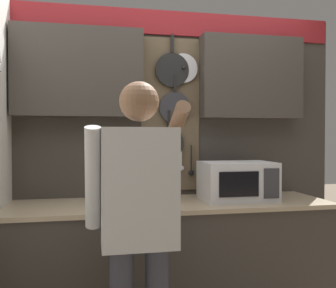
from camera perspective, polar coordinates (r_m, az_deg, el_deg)
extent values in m
cube|color=#38332D|center=(2.75, 0.53, -18.54)|extent=(2.18, 0.61, 0.88)
cube|color=tan|center=(2.63, 0.53, -9.14)|extent=(2.21, 0.64, 0.03)
cube|color=#38332D|center=(2.91, -0.77, -2.83)|extent=(2.78, 0.04, 2.33)
cube|color=maroon|center=(3.00, -0.67, 18.00)|extent=(2.74, 0.02, 0.18)
cube|color=#38332D|center=(2.79, -13.45, 10.59)|extent=(0.91, 0.16, 0.64)
cube|color=#38332D|center=(3.05, 12.55, 9.81)|extent=(0.81, 0.16, 0.64)
cube|color=brown|center=(2.89, 0.37, 4.56)|extent=(0.46, 0.01, 1.17)
cylinder|color=black|center=(2.91, 0.64, 11.21)|extent=(0.26, 0.02, 0.26)
cube|color=black|center=(2.94, 0.67, 15.08)|extent=(0.02, 0.02, 0.14)
cylinder|color=#2D2D33|center=(2.88, 1.04, 5.53)|extent=(0.24, 0.02, 0.24)
cube|color=black|center=(2.89, 1.07, 9.18)|extent=(0.02, 0.02, 0.13)
cylinder|color=black|center=(2.86, 0.12, 0.14)|extent=(0.23, 0.02, 0.23)
cube|color=black|center=(2.85, 0.15, 3.81)|extent=(0.02, 0.02, 0.13)
cylinder|color=silver|center=(2.93, 2.34, 11.49)|extent=(0.22, 0.01, 0.22)
sphere|color=black|center=(2.91, 2.42, 11.55)|extent=(0.03, 0.03, 0.03)
cylinder|color=red|center=(2.84, -2.71, -1.92)|extent=(0.01, 0.01, 0.17)
ellipsoid|color=red|center=(2.84, -2.70, -3.97)|extent=(0.05, 0.01, 0.04)
cylinder|color=silver|center=(2.85, -1.11, -1.77)|extent=(0.01, 0.01, 0.16)
ellipsoid|color=silver|center=(2.86, -1.11, -3.65)|extent=(0.04, 0.01, 0.04)
cylinder|color=silver|center=(2.87, 0.47, -2.27)|extent=(0.01, 0.01, 0.21)
ellipsoid|color=silver|center=(2.88, 0.47, -4.72)|extent=(0.05, 0.01, 0.05)
cylinder|color=silver|center=(2.88, 2.03, -1.79)|extent=(0.01, 0.01, 0.17)
ellipsoid|color=silver|center=(2.89, 2.03, -3.71)|extent=(0.05, 0.01, 0.04)
cylinder|color=black|center=(2.90, 3.58, -2.12)|extent=(0.01, 0.01, 0.20)
ellipsoid|color=black|center=(2.91, 3.57, -4.40)|extent=(0.05, 0.01, 0.04)
cube|color=silver|center=(2.73, 10.49, -5.56)|extent=(0.51, 0.34, 0.27)
cube|color=black|center=(2.55, 10.79, -6.05)|extent=(0.28, 0.01, 0.17)
cube|color=#333338|center=(2.64, 15.51, -5.80)|extent=(0.11, 0.01, 0.20)
cube|color=brown|center=(2.55, -7.23, -7.15)|extent=(0.11, 0.15, 0.17)
cylinder|color=black|center=(2.50, -8.03, -4.68)|extent=(0.02, 0.03, 0.06)
cylinder|color=black|center=(2.50, -7.69, -4.38)|extent=(0.02, 0.03, 0.08)
cylinder|color=black|center=(2.50, -7.35, -4.66)|extent=(0.02, 0.03, 0.06)
cylinder|color=black|center=(2.50, -7.02, -4.51)|extent=(0.02, 0.03, 0.07)
cylinder|color=black|center=(2.50, -6.68, -4.70)|extent=(0.02, 0.03, 0.05)
cylinder|color=black|center=(2.50, -6.35, -4.32)|extent=(0.02, 0.04, 0.09)
cylinder|color=white|center=(2.60, 0.07, -7.55)|extent=(0.12, 0.12, 0.12)
cylinder|color=red|center=(2.59, 0.14, -5.33)|extent=(0.03, 0.06, 0.22)
cylinder|color=black|center=(2.57, 0.29, -5.15)|extent=(0.03, 0.05, 0.24)
cylinder|color=tan|center=(2.59, 0.39, -4.78)|extent=(0.04, 0.04, 0.27)
cylinder|color=silver|center=(2.56, 0.00, -5.09)|extent=(0.02, 0.05, 0.25)
cylinder|color=tan|center=(2.57, -0.27, -5.70)|extent=(0.02, 0.03, 0.20)
cylinder|color=tan|center=(2.60, 0.02, -5.72)|extent=(0.03, 0.03, 0.19)
cylinder|color=silver|center=(2.57, 0.08, -4.75)|extent=(0.02, 0.06, 0.28)
cube|color=#BCBCBC|center=(1.91, -4.40, -6.60)|extent=(0.38, 0.22, 0.61)
sphere|color=brown|center=(1.90, -4.42, 6.47)|extent=(0.20, 0.20, 0.20)
cylinder|color=#BCBCBC|center=(1.93, -11.37, -5.19)|extent=(0.08, 0.23, 0.54)
cylinder|color=brown|center=(2.16, 0.90, 1.83)|extent=(0.08, 0.51, 0.33)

